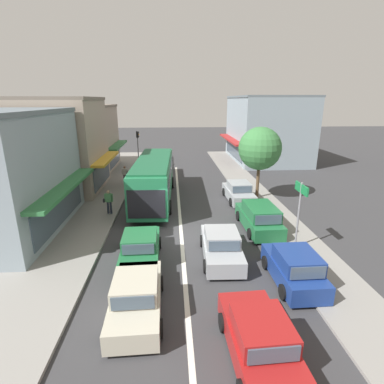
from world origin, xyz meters
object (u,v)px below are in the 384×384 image
pedestrian_browsing_midblock (125,174)px  parked_sedan_kerb_third (239,192)px  sedan_queue_gap_filler (260,341)px  city_bus (154,177)px  sedan_queue_far_back (136,297)px  pedestrian_with_handbag_near (109,201)px  parked_wagon_kerb_second (259,218)px  sedan_adjacent_lane_trail (221,246)px  parked_hatchback_kerb_front (294,268)px  street_tree_right (260,149)px  directional_road_sign (300,201)px  traffic_light_downstreet (138,144)px  sedan_behind_bus_near (141,249)px

pedestrian_browsing_midblock → parked_sedan_kerb_third: bearing=-28.1°
sedan_queue_gap_filler → city_bus: bearing=104.3°
sedan_queue_far_back → pedestrian_with_handbag_near: size_ratio=2.60×
parked_wagon_kerb_second → pedestrian_with_handbag_near: bearing=163.0°
sedan_queue_far_back → sedan_adjacent_lane_trail: bearing=45.0°
parked_hatchback_kerb_front → street_tree_right: street_tree_right is taller
sedan_queue_far_back → sedan_queue_gap_filler: (3.87, -2.33, 0.00)m
parked_hatchback_kerb_front → street_tree_right: bearing=82.0°
sedan_adjacent_lane_trail → directional_road_sign: directional_road_sign is taller
sedan_adjacent_lane_trail → traffic_light_downstreet: bearing=106.5°
pedestrian_browsing_midblock → parked_wagon_kerb_second: bearing=-48.0°
city_bus → parked_sedan_kerb_third: size_ratio=2.57×
sedan_queue_gap_filler → sedan_behind_bus_near: (-4.07, 5.99, 0.00)m
parked_wagon_kerb_second → parked_sedan_kerb_third: parked_wagon_kerb_second is taller
sedan_queue_gap_filler → directional_road_sign: (3.82, 6.69, 2.01)m
parked_hatchback_kerb_front → sedan_adjacent_lane_trail: bearing=140.2°
sedan_adjacent_lane_trail → sedan_behind_bus_near: bearing=-179.4°
sedan_queue_gap_filler → parked_hatchback_kerb_front: parked_hatchback_kerb_front is taller
parked_sedan_kerb_third → pedestrian_browsing_midblock: 10.58m
sedan_queue_gap_filler → parked_wagon_kerb_second: 9.66m
city_bus → sedan_queue_far_back: 12.94m
sedan_behind_bus_near → directional_road_sign: 8.17m
sedan_queue_far_back → street_tree_right: (7.98, 12.67, 3.29)m
parked_wagon_kerb_second → directional_road_sign: size_ratio=1.26×
city_bus → pedestrian_browsing_midblock: size_ratio=6.70×
street_tree_right → pedestrian_with_handbag_near: 11.58m
sedan_queue_gap_filler → parked_sedan_kerb_third: same height
sedan_behind_bus_near → pedestrian_browsing_midblock: size_ratio=2.60×
sedan_queue_gap_filler → pedestrian_browsing_midblock: pedestrian_browsing_midblock is taller
sedan_adjacent_lane_trail → street_tree_right: (4.29, 8.97, 3.29)m
sedan_queue_far_back → pedestrian_with_handbag_near: bearing=106.3°
sedan_queue_gap_filler → directional_road_sign: 7.97m
parked_wagon_kerb_second → traffic_light_downstreet: traffic_light_downstreet is taller
parked_sedan_kerb_third → directional_road_sign: 8.37m
street_tree_right → directional_road_sign: bearing=-92.0°
city_bus → parked_hatchback_kerb_front: (6.41, -11.45, -1.17)m
sedan_adjacent_lane_trail → parked_sedan_kerb_third: (2.75, 8.70, 0.00)m
sedan_behind_bus_near → city_bus: bearing=88.8°
pedestrian_browsing_midblock → directional_road_sign: bearing=-50.9°
sedan_adjacent_lane_trail → parked_hatchback_kerb_front: (2.71, -2.26, 0.05)m
parked_wagon_kerb_second → city_bus: bearing=137.6°
sedan_queue_far_back → parked_wagon_kerb_second: parked_wagon_kerb_second is taller
sedan_adjacent_lane_trail → parked_wagon_kerb_second: size_ratio=0.94×
directional_road_sign → pedestrian_with_handbag_near: 12.00m
sedan_queue_far_back → pedestrian_with_handbag_near: pedestrian_with_handbag_near is taller
traffic_light_downstreet → pedestrian_with_handbag_near: 14.18m
sedan_behind_bus_near → pedestrian_browsing_midblock: pedestrian_browsing_midblock is taller
sedan_queue_far_back → pedestrian_browsing_midblock: size_ratio=2.60×
sedan_queue_gap_filler → traffic_light_downstreet: size_ratio=1.01×
parked_hatchback_kerb_front → parked_wagon_kerb_second: size_ratio=0.82×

